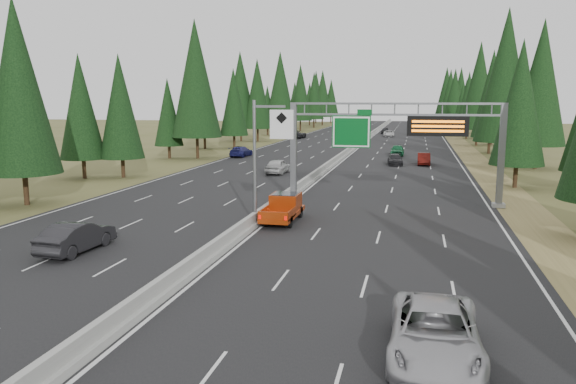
# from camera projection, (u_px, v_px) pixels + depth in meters

# --- Properties ---
(road) EXTENTS (32.00, 260.00, 0.08)m
(road) POSITION_uv_depth(u_px,v_px,m) (352.00, 151.00, 89.20)
(road) COLOR black
(road) RESTS_ON ground
(shoulder_right) EXTENTS (3.60, 260.00, 0.06)m
(shoulder_right) POSITION_uv_depth(u_px,v_px,m) (469.00, 153.00, 85.29)
(shoulder_right) COLOR olive
(shoulder_right) RESTS_ON ground
(shoulder_left) EXTENTS (3.60, 260.00, 0.06)m
(shoulder_left) POSITION_uv_depth(u_px,v_px,m) (245.00, 149.00, 93.12)
(shoulder_left) COLOR #4F5125
(shoulder_left) RESTS_ON ground
(median_barrier) EXTENTS (0.70, 260.00, 0.85)m
(median_barrier) POSITION_uv_depth(u_px,v_px,m) (352.00, 149.00, 89.14)
(median_barrier) COLOR gray
(median_barrier) RESTS_ON road
(sign_gantry) EXTENTS (16.75, 0.98, 7.80)m
(sign_gantry) POSITION_uv_depth(u_px,v_px,m) (402.00, 137.00, 42.99)
(sign_gantry) COLOR slate
(sign_gantry) RESTS_ON road
(hov_sign_pole) EXTENTS (2.80, 0.50, 8.00)m
(hov_sign_pole) POSITION_uv_depth(u_px,v_px,m) (263.00, 154.00, 35.38)
(hov_sign_pole) COLOR slate
(hov_sign_pole) RESTS_ON road
(tree_row_right) EXTENTS (11.82, 238.64, 18.98)m
(tree_row_right) POSITION_uv_depth(u_px,v_px,m) (492.00, 93.00, 92.12)
(tree_row_right) COLOR black
(tree_row_right) RESTS_ON ground
(tree_row_left) EXTENTS (11.74, 237.80, 18.98)m
(tree_row_left) POSITION_uv_depth(u_px,v_px,m) (218.00, 92.00, 90.42)
(tree_row_left) COLOR black
(tree_row_left) RESTS_ON ground
(silver_minivan) EXTENTS (2.81, 6.07, 1.68)m
(silver_minivan) POSITION_uv_depth(u_px,v_px,m) (435.00, 333.00, 17.44)
(silver_minivan) COLOR #A9A8AD
(silver_minivan) RESTS_ON road
(red_pickup) EXTENTS (1.94, 5.43, 1.77)m
(red_pickup) POSITION_uv_depth(u_px,v_px,m) (284.00, 206.00, 37.57)
(red_pickup) COLOR black
(red_pickup) RESTS_ON road
(car_ahead_green) EXTENTS (1.89, 4.64, 1.58)m
(car_ahead_green) POSITION_uv_depth(u_px,v_px,m) (397.00, 150.00, 81.32)
(car_ahead_green) COLOR #176537
(car_ahead_green) RESTS_ON road
(car_ahead_dkred) EXTENTS (1.56, 4.42, 1.45)m
(car_ahead_dkred) POSITION_uv_depth(u_px,v_px,m) (424.00, 159.00, 69.84)
(car_ahead_dkred) COLOR #52100B
(car_ahead_dkred) RESTS_ON road
(car_ahead_dkgrey) EXTENTS (2.14, 4.55, 1.28)m
(car_ahead_dkgrey) POSITION_uv_depth(u_px,v_px,m) (395.00, 160.00, 69.82)
(car_ahead_dkgrey) COLOR black
(car_ahead_dkgrey) RESTS_ON road
(car_ahead_white) EXTENTS (2.56, 5.07, 1.38)m
(car_ahead_white) POSITION_uv_depth(u_px,v_px,m) (389.00, 133.00, 123.17)
(car_ahead_white) COLOR silver
(car_ahead_white) RESTS_ON road
(car_ahead_far) EXTENTS (1.84, 4.32, 1.46)m
(car_ahead_far) POSITION_uv_depth(u_px,v_px,m) (385.00, 131.00, 133.78)
(car_ahead_far) COLOR black
(car_ahead_far) RESTS_ON road
(car_onc_near) EXTENTS (1.99, 5.03, 1.63)m
(car_onc_near) POSITION_uv_depth(u_px,v_px,m) (77.00, 237.00, 29.85)
(car_onc_near) COLOR black
(car_onc_near) RESTS_ON road
(car_onc_blue) EXTENTS (2.33, 5.22, 1.49)m
(car_onc_blue) POSITION_uv_depth(u_px,v_px,m) (241.00, 151.00, 79.88)
(car_onc_blue) COLOR #181954
(car_onc_blue) RESTS_ON road
(car_onc_white) EXTENTS (2.10, 4.85, 1.63)m
(car_onc_white) POSITION_uv_depth(u_px,v_px,m) (278.00, 166.00, 61.54)
(car_onc_white) COLOR silver
(car_onc_white) RESTS_ON road
(car_onc_far) EXTENTS (3.08, 5.94, 1.60)m
(car_onc_far) POSITION_uv_depth(u_px,v_px,m) (298.00, 134.00, 118.13)
(car_onc_far) COLOR black
(car_onc_far) RESTS_ON road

